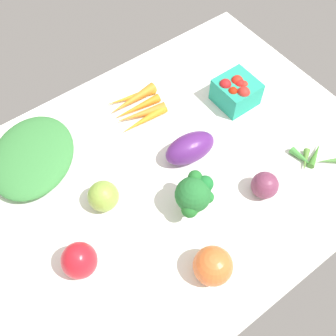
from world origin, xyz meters
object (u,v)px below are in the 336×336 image
(red_onion_center, at_px, (265,185))
(leafy_greens_clump, at_px, (32,156))
(carrot_bunch, at_px, (137,108))
(heirloom_tomato_green, at_px, (103,196))
(eggplant, at_px, (190,148))
(okra_pile, at_px, (316,158))
(heirloom_tomato_orange, at_px, (213,266))
(bell_pepper_red, at_px, (79,260))
(berry_basket, at_px, (236,91))
(broccoli_head, at_px, (194,195))

(red_onion_center, bearing_deg, leafy_greens_clump, -45.16)
(carrot_bunch, distance_m, heirloom_tomato_green, 0.29)
(eggplant, xyz_separation_m, red_onion_center, (-0.08, 0.18, -0.00))
(okra_pile, distance_m, heirloom_tomato_orange, 0.40)
(heirloom_tomato_orange, height_order, bell_pepper_red, bell_pepper_red)
(heirloom_tomato_orange, xyz_separation_m, heirloom_tomato_green, (0.09, -0.27, -0.01))
(berry_basket, xyz_separation_m, heirloom_tomato_orange, (0.36, 0.33, 0.00))
(okra_pile, bearing_deg, leafy_greens_clump, -36.10)
(heirloom_tomato_green, bearing_deg, leafy_greens_clump, -68.33)
(leafy_greens_clump, bearing_deg, heirloom_tomato_green, 111.67)
(bell_pepper_red, bearing_deg, heirloom_tomato_orange, 141.15)
(berry_basket, distance_m, carrot_bunch, 0.27)
(leafy_greens_clump, bearing_deg, red_onion_center, 134.84)
(okra_pile, xyz_separation_m, heirloom_tomato_orange, (0.39, 0.06, 0.03))
(broccoli_head, bearing_deg, berry_basket, -147.49)
(broccoli_head, height_order, heirloom_tomato_orange, broccoli_head)
(berry_basket, relative_size, leafy_greens_clump, 0.41)
(okra_pile, xyz_separation_m, heirloom_tomato_green, (0.48, -0.21, 0.03))
(eggplant, distance_m, broccoli_head, 0.15)
(eggplant, distance_m, leafy_greens_clump, 0.38)
(broccoli_head, bearing_deg, heirloom_tomato_orange, 66.19)
(carrot_bunch, distance_m, red_onion_center, 0.40)
(heirloom_tomato_orange, bearing_deg, leafy_greens_clump, -69.94)
(bell_pepper_red, bearing_deg, leafy_greens_clump, -97.41)
(broccoli_head, relative_size, bell_pepper_red, 1.24)
(eggplant, bearing_deg, berry_basket, 25.35)
(red_onion_center, bearing_deg, heirloom_tomato_orange, 19.09)
(eggplant, relative_size, bell_pepper_red, 1.51)
(bell_pepper_red, relative_size, heirloom_tomato_green, 1.21)
(bell_pepper_red, bearing_deg, heirloom_tomato_green, -139.46)
(berry_basket, height_order, carrot_bunch, berry_basket)
(berry_basket, xyz_separation_m, bell_pepper_red, (0.57, 0.16, 0.00))
(heirloom_tomato_orange, bearing_deg, carrot_bunch, -105.12)
(broccoli_head, xyz_separation_m, bell_pepper_red, (0.27, -0.03, -0.02))
(eggplant, relative_size, heirloom_tomato_green, 1.83)
(bell_pepper_red, xyz_separation_m, leafy_greens_clump, (-0.04, -0.30, -0.02))
(okra_pile, bearing_deg, eggplant, -38.98)
(broccoli_head, bearing_deg, okra_pile, 166.55)
(heirloom_tomato_orange, bearing_deg, red_onion_center, -160.91)
(bell_pepper_red, height_order, red_onion_center, bell_pepper_red)
(carrot_bunch, xyz_separation_m, heirloom_tomato_green, (0.22, 0.19, 0.02))
(bell_pepper_red, bearing_deg, eggplant, -166.03)
(eggplant, height_order, broccoli_head, broccoli_head)
(berry_basket, distance_m, heirloom_tomato_orange, 0.49)
(berry_basket, xyz_separation_m, heirloom_tomato_green, (0.45, 0.06, -0.01))
(bell_pepper_red, bearing_deg, red_onion_center, 167.75)
(eggplant, bearing_deg, leafy_greens_clump, 153.41)
(red_onion_center, bearing_deg, eggplant, -67.65)
(eggplant, height_order, berry_basket, berry_basket)
(leafy_greens_clump, distance_m, red_onion_center, 0.56)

